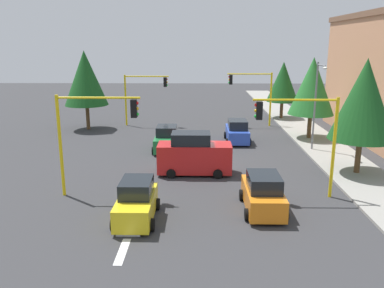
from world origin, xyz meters
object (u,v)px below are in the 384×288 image
(street_lamp_curbside, at_px, (317,97))
(tree_opposite_side, at_px, (85,78))
(car_green, at_px, (167,140))
(car_orange, at_px, (263,194))
(delivery_van_red, at_px, (194,155))
(car_blue, at_px, (237,132))
(tree_roadside_near, at_px, (364,100))
(tree_roadside_far, at_px, (283,82))
(traffic_signal_near_right, at_px, (92,126))
(tree_roadside_mid, at_px, (312,86))
(traffic_signal_near_left, at_px, (302,127))
(traffic_signal_far_left, at_px, (253,88))
(traffic_signal_far_right, at_px, (143,90))
(car_yellow, at_px, (137,202))

(street_lamp_curbside, height_order, tree_opposite_side, tree_opposite_side)
(car_green, bearing_deg, car_orange, 26.48)
(delivery_van_red, distance_m, car_blue, 9.61)
(tree_roadside_near, distance_m, tree_roadside_far, 20.04)
(car_orange, bearing_deg, tree_roadside_near, 129.99)
(traffic_signal_near_right, distance_m, delivery_van_red, 7.35)
(tree_opposite_side, distance_m, tree_roadside_mid, 21.38)
(traffic_signal_near_left, distance_m, car_blue, 13.43)
(traffic_signal_near_right, height_order, delivery_van_red, traffic_signal_near_right)
(traffic_signal_far_left, relative_size, traffic_signal_near_left, 0.98)
(car_blue, bearing_deg, delivery_van_red, -22.32)
(tree_opposite_side, relative_size, car_orange, 1.85)
(traffic_signal_far_right, xyz_separation_m, car_blue, (7.12, 9.09, -2.84))
(traffic_signal_far_left, height_order, tree_roadside_far, tree_roadside_far)
(traffic_signal_near_left, distance_m, street_lamp_curbside, 10.24)
(traffic_signal_near_left, xyz_separation_m, tree_roadside_near, (-4.00, 4.81, 0.95))
(tree_roadside_mid, distance_m, car_yellow, 21.78)
(tree_roadside_near, height_order, tree_roadside_mid, tree_roadside_near)
(tree_roadside_far, height_order, car_green, tree_roadside_far)
(traffic_signal_far_left, bearing_deg, tree_opposite_side, -83.16)
(traffic_signal_near_left, height_order, car_blue, traffic_signal_near_left)
(traffic_signal_far_right, xyz_separation_m, tree_roadside_mid, (6.00, 15.63, 1.01))
(traffic_signal_near_left, xyz_separation_m, street_lamp_curbside, (-9.61, 3.51, 0.38))
(traffic_signal_far_right, xyz_separation_m, traffic_signal_near_left, (20.00, 11.32, 0.24))
(traffic_signal_near_right, bearing_deg, tree_roadside_far, 147.65)
(street_lamp_curbside, xyz_separation_m, car_yellow, (12.74, -12.08, -3.45))
(traffic_signal_far_right, distance_m, tree_roadside_mid, 16.77)
(car_blue, bearing_deg, traffic_signal_far_right, -128.06)
(car_yellow, bearing_deg, car_blue, 158.40)
(car_orange, bearing_deg, traffic_signal_far_left, 174.17)
(traffic_signal_far_left, height_order, tree_roadside_near, tree_roadside_near)
(tree_roadside_near, relative_size, car_orange, 1.79)
(tree_roadside_mid, relative_size, car_blue, 1.73)
(traffic_signal_far_right, distance_m, tree_opposite_side, 5.89)
(traffic_signal_near_right, distance_m, car_orange, 9.85)
(car_yellow, bearing_deg, tree_roadside_mid, 143.08)
(traffic_signal_far_left, height_order, car_blue, traffic_signal_far_left)
(traffic_signal_near_right, xyz_separation_m, tree_roadside_far, (-24.00, 15.20, 0.17))
(traffic_signal_far_right, height_order, tree_opposite_side, tree_opposite_side)
(street_lamp_curbside, relative_size, tree_roadside_near, 0.93)
(delivery_van_red, xyz_separation_m, car_blue, (-8.88, 3.64, -0.38))
(tree_roadside_mid, bearing_deg, tree_roadside_far, -177.14)
(tree_roadside_far, xyz_separation_m, car_yellow, (27.13, -12.38, -3.31))
(street_lamp_curbside, bearing_deg, traffic_signal_far_left, -161.24)
(tree_roadside_mid, xyz_separation_m, car_blue, (1.12, -6.53, -3.85))
(tree_opposite_side, xyz_separation_m, tree_roadside_near, (14.00, 21.50, -0.15))
(car_orange, relative_size, car_yellow, 1.06)
(tree_roadside_far, height_order, car_orange, tree_roadside_far)
(car_green, bearing_deg, traffic_signal_near_right, -18.19)
(tree_roadside_near, distance_m, car_green, 14.79)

